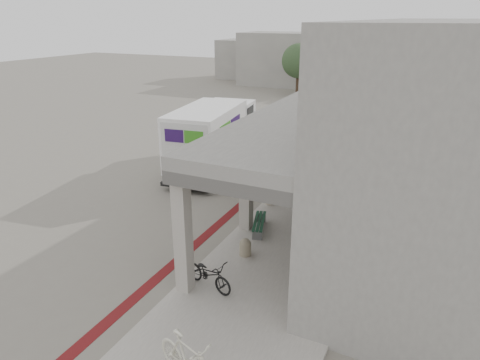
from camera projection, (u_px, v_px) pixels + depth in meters
The scene contains 14 objects.
ground at pixel (188, 225), 15.57m from camera, with size 120.00×120.00×0.00m, color slate.
bike_lane_stripe at pixel (236, 209), 16.86m from camera, with size 0.35×40.00×0.01m, color maroon.
sidewalk at pixel (293, 247), 13.95m from camera, with size 4.40×28.00×0.12m, color gray.
transit_building at pixel (411, 126), 15.43m from camera, with size 7.60×17.00×7.00m.
distant_backdrop at pixel (340, 60), 46.04m from camera, with size 28.00×10.00×6.50m.
tree_left at pixel (299, 61), 40.07m from camera, with size 3.20×3.20×4.80m.
tree_mid at pixel (379, 62), 38.97m from camera, with size 3.20×3.20×4.80m.
tree_right at pixel (478, 68), 34.94m from camera, with size 3.20×3.20×4.80m.
fedex_truck at pixel (214, 135), 20.89m from camera, with size 3.27×7.69×3.18m.
bench at pixel (259, 223), 14.82m from camera, with size 0.80×1.63×0.37m.
bollard_near at pixel (245, 247), 13.29m from camera, with size 0.37×0.37×0.55m.
bollard_far at pixel (270, 197), 16.95m from camera, with size 0.38×0.38×0.58m.
utility_cabinet at pixel (305, 230), 13.93m from camera, with size 0.40×0.54×0.90m, color slate.
bicycle_black at pixel (209, 274), 11.63m from camera, with size 0.57×1.63×0.86m, color black.
Camera 1 is at (7.67, -11.81, 7.10)m, focal length 32.00 mm.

